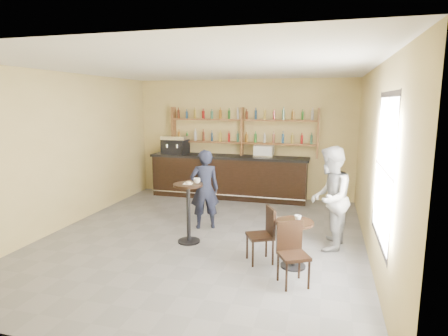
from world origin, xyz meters
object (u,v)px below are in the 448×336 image
(pastry_case, at_px, (264,151))
(chair_west, at_px, (260,235))
(bar_counter, at_px, (228,177))
(patron_second, at_px, (330,198))
(man_main, at_px, (205,189))
(chair_south, at_px, (294,255))
(cafe_table, at_px, (294,244))
(espresso_machine, at_px, (175,145))
(pedestal_table, at_px, (188,213))

(pastry_case, height_order, chair_west, pastry_case)
(bar_counter, height_order, patron_second, patron_second)
(patron_second, bearing_deg, man_main, -91.24)
(bar_counter, height_order, man_main, man_main)
(pastry_case, xyz_separation_m, chair_south, (1.21, -4.59, -0.87))
(cafe_table, distance_m, chair_west, 0.56)
(man_main, height_order, cafe_table, man_main)
(cafe_table, height_order, patron_second, patron_second)
(chair_south, bearing_deg, bar_counter, 87.59)
(espresso_machine, relative_size, chair_south, 0.77)
(bar_counter, distance_m, chair_south, 5.08)
(cafe_table, bearing_deg, patron_second, 61.65)
(bar_counter, bearing_deg, cafe_table, -62.00)
(bar_counter, distance_m, cafe_table, 4.52)
(bar_counter, bearing_deg, man_main, -86.28)
(pedestal_table, relative_size, cafe_table, 1.48)
(man_main, bearing_deg, bar_counter, -110.99)
(pedestal_table, relative_size, chair_west, 1.23)
(man_main, xyz_separation_m, patron_second, (2.48, -0.45, 0.10))
(man_main, relative_size, patron_second, 0.89)
(chair_west, xyz_separation_m, chair_south, (0.60, -0.65, -0.00))
(espresso_machine, bearing_deg, cafe_table, -38.88)
(bar_counter, height_order, pastry_case, pastry_case)
(espresso_machine, relative_size, cafe_table, 0.91)
(man_main, height_order, patron_second, patron_second)
(man_main, distance_m, chair_south, 2.88)
(espresso_machine, height_order, chair_west, espresso_machine)
(chair_west, bearing_deg, bar_counter, 174.24)
(pedestal_table, bearing_deg, pastry_case, 76.39)
(cafe_table, bearing_deg, man_main, 143.88)
(bar_counter, height_order, cafe_table, bar_counter)
(pedestal_table, bearing_deg, patron_second, 9.16)
(espresso_machine, height_order, man_main, espresso_machine)
(man_main, xyz_separation_m, chair_south, (2.01, -2.03, -0.37))
(espresso_machine, xyz_separation_m, chair_south, (3.72, -4.59, -0.96))
(espresso_machine, xyz_separation_m, pedestal_table, (1.68, -3.42, -0.85))
(pedestal_table, bearing_deg, espresso_machine, 116.16)
(pastry_case, relative_size, man_main, 0.31)
(pedestal_table, xyz_separation_m, man_main, (0.03, 0.86, 0.26))
(patron_second, bearing_deg, bar_counter, -129.62)
(chair_west, bearing_deg, cafe_table, 57.30)
(chair_west, relative_size, chair_south, 1.01)
(espresso_machine, distance_m, cafe_table, 5.52)
(pastry_case, distance_m, man_main, 2.73)
(bar_counter, xyz_separation_m, chair_west, (1.57, -3.94, -0.13))
(cafe_table, bearing_deg, chair_west, 174.81)
(chair_west, bearing_deg, pedestal_table, -137.35)
(man_main, bearing_deg, chair_west, 110.88)
(pastry_case, height_order, man_main, man_main)
(espresso_machine, bearing_deg, pedestal_table, -55.32)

